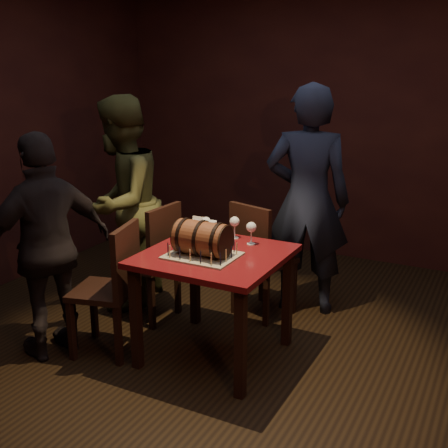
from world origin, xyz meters
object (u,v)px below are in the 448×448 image
at_px(chair_left_rear, 155,256).
at_px(wine_glass_right, 251,228).
at_px(person_back, 307,201).
at_px(pub_table, 215,269).
at_px(wine_glass_left, 206,223).
at_px(chair_left_front, 114,283).
at_px(person_left_rear, 121,204).
at_px(wine_glass_mid, 235,223).
at_px(barrel_cake, 202,238).
at_px(chair_back, 258,254).
at_px(person_left_front, 48,247).
at_px(pint_of_ale, 212,232).

bearing_deg(chair_left_rear, wine_glass_right, -1.58).
xyz_separation_m(chair_left_rear, person_back, (0.97, 0.73, 0.39)).
bearing_deg(pub_table, wine_glass_left, 129.14).
height_order(chair_left_front, person_back, person_back).
xyz_separation_m(pub_table, chair_left_rear, (-0.69, 0.30, -0.12)).
bearing_deg(wine_glass_right, chair_left_rear, 178.42).
bearing_deg(wine_glass_right, person_left_rear, 172.61).
bearing_deg(wine_glass_mid, person_left_rear, 175.36).
height_order(wine_glass_left, person_back, person_back).
height_order(chair_left_front, person_left_rear, person_left_rear).
bearing_deg(person_back, chair_left_front, 41.43).
bearing_deg(wine_glass_right, pub_table, -115.72).
bearing_deg(person_back, barrel_cake, 60.66).
bearing_deg(chair_back, person_left_rear, -165.78).
distance_m(chair_left_front, person_back, 1.64).
bearing_deg(chair_left_front, wine_glass_mid, 46.40).
distance_m(pub_table, barrel_cake, 0.26).
height_order(person_back, person_left_front, person_back).
xyz_separation_m(barrel_cake, wine_glass_right, (0.17, 0.38, -0.01)).
bearing_deg(chair_left_front, person_left_front, -153.73).
height_order(chair_left_rear, chair_left_front, same).
bearing_deg(chair_back, wine_glass_mid, -93.91).
height_order(wine_glass_mid, wine_glass_right, same).
bearing_deg(pint_of_ale, pub_table, -57.10).
distance_m(wine_glass_left, chair_back, 0.61).
distance_m(wine_glass_left, pint_of_ale, 0.09).
xyz_separation_m(chair_left_rear, person_left_front, (-0.32, -0.77, 0.25)).
xyz_separation_m(wine_glass_left, chair_left_front, (-0.43, -0.53, -0.35)).
bearing_deg(chair_left_rear, barrel_cake, -31.35).
height_order(pub_table, chair_left_front, chair_left_front).
relative_size(pint_of_ale, chair_left_front, 0.16).
xyz_separation_m(pub_table, pint_of_ale, (-0.13, 0.21, 0.18)).
bearing_deg(pub_table, chair_back, 90.37).
bearing_deg(chair_left_rear, chair_back, 30.98).
relative_size(wine_glass_right, person_left_rear, 0.09).
distance_m(person_left_rear, person_left_front, 0.92).
distance_m(pint_of_ale, chair_left_front, 0.76).
distance_m(pint_of_ale, person_back, 0.93).
relative_size(chair_left_rear, chair_left_front, 1.00).
bearing_deg(wine_glass_mid, wine_glass_right, -23.91).
bearing_deg(person_left_rear, wine_glass_left, 66.46).
relative_size(wine_glass_right, person_back, 0.09).
height_order(wine_glass_left, pint_of_ale, wine_glass_left).
height_order(wine_glass_right, pint_of_ale, wine_glass_right).
bearing_deg(wine_glass_right, person_back, 79.74).
bearing_deg(wine_glass_right, person_left_front, -146.97).
xyz_separation_m(barrel_cake, pint_of_ale, (-0.10, 0.30, -0.05)).
height_order(pub_table, chair_left_rear, chair_left_rear).
xyz_separation_m(chair_left_front, person_back, (0.90, 1.31, 0.39)).
distance_m(wine_glass_right, person_left_rear, 1.24).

